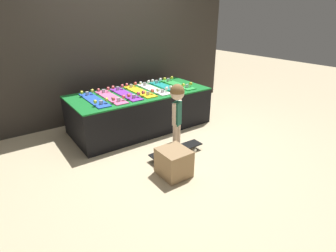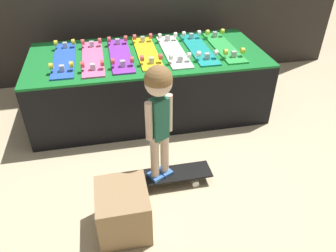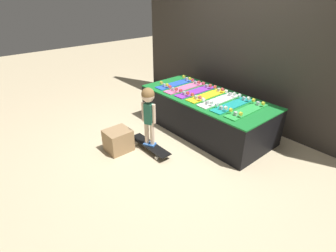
{
  "view_description": "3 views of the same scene",
  "coord_description": "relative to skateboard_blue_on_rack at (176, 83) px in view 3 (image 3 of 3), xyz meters",
  "views": [
    {
      "loc": [
        -1.93,
        -2.88,
        1.73
      ],
      "look_at": [
        -0.03,
        -0.21,
        0.31
      ],
      "focal_mm": 28.0,
      "sensor_mm": 36.0,
      "label": 1
    },
    {
      "loc": [
        -0.39,
        -2.23,
        1.76
      ],
      "look_at": [
        0.03,
        -0.18,
        0.31
      ],
      "focal_mm": 35.0,
      "sensor_mm": 36.0,
      "label": 2
    },
    {
      "loc": [
        2.53,
        -2.36,
        2.11
      ],
      "look_at": [
        0.02,
        -0.22,
        0.35
      ],
      "focal_mm": 28.0,
      "sensor_mm": 36.0,
      "label": 3
    }
  ],
  "objects": [
    {
      "name": "skateboard_white_on_rack",
      "position": [
        0.98,
        -0.01,
        0.0
      ],
      "size": [
        0.19,
        0.79,
        0.09
      ],
      "color": "white",
      "rests_on": "display_rack"
    },
    {
      "name": "skateboard_on_floor",
      "position": [
        0.65,
        -1.08,
        -0.54
      ],
      "size": [
        0.76,
        0.18,
        0.09
      ],
      "color": "black",
      "rests_on": "ground_plane"
    },
    {
      "name": "skateboard_yellow_on_rack",
      "position": [
        0.73,
        0.01,
        0.0
      ],
      "size": [
        0.19,
        0.79,
        0.09
      ],
      "color": "yellow",
      "rests_on": "display_rack"
    },
    {
      "name": "skateboard_green_on_rack",
      "position": [
        1.47,
        -0.0,
        0.0
      ],
      "size": [
        0.19,
        0.79,
        0.09
      ],
      "color": "green",
      "rests_on": "display_rack"
    },
    {
      "name": "display_rack",
      "position": [
        0.73,
        -0.0,
        -0.31
      ],
      "size": [
        2.14,
        0.99,
        0.59
      ],
      "color": "black",
      "rests_on": "ground_plane"
    },
    {
      "name": "child",
      "position": [
        0.65,
        -1.08,
        0.09
      ],
      "size": [
        0.19,
        0.18,
        0.87
      ],
      "rotation": [
        0.0,
        0.0,
        0.45
      ],
      "color": "#3870C6",
      "rests_on": "skateboard_on_floor"
    },
    {
      "name": "storage_box",
      "position": [
        0.35,
        -1.42,
        -0.45
      ],
      "size": [
        0.32,
        0.35,
        0.32
      ],
      "color": "#A37F56",
      "rests_on": "ground_plane"
    },
    {
      "name": "back_wall",
      "position": [
        0.73,
        0.82,
        0.79
      ],
      "size": [
        4.8,
        0.1,
        2.79
      ],
      "color": "#332D28",
      "rests_on": "ground_plane"
    },
    {
      "name": "skateboard_pink_on_rack",
      "position": [
        0.24,
        -0.02,
        0.0
      ],
      "size": [
        0.19,
        0.79,
        0.09
      ],
      "color": "pink",
      "rests_on": "display_rack"
    },
    {
      "name": "skateboard_teal_on_rack",
      "position": [
        1.22,
        0.0,
        0.0
      ],
      "size": [
        0.19,
        0.79,
        0.09
      ],
      "color": "teal",
      "rests_on": "display_rack"
    },
    {
      "name": "ground_plane",
      "position": [
        0.73,
        -0.6,
        -0.61
      ],
      "size": [
        16.0,
        16.0,
        0.0
      ],
      "primitive_type": "plane",
      "color": "beige"
    },
    {
      "name": "skateboard_purple_on_rack",
      "position": [
        0.49,
        -0.0,
        0.0
      ],
      "size": [
        0.19,
        0.79,
        0.09
      ],
      "color": "purple",
      "rests_on": "display_rack"
    },
    {
      "name": "skateboard_blue_on_rack",
      "position": [
        0.0,
        0.0,
        0.0
      ],
      "size": [
        0.19,
        0.79,
        0.09
      ],
      "color": "blue",
      "rests_on": "display_rack"
    }
  ]
}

